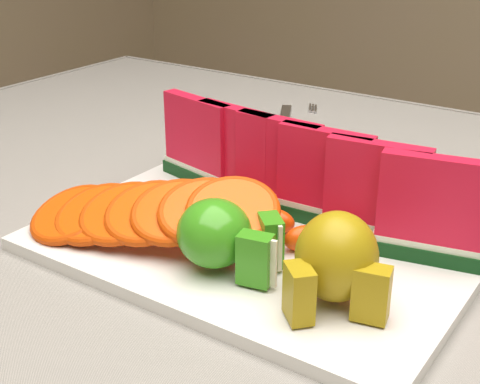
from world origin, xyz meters
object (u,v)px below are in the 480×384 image
(pear_cluster, at_px, (336,261))
(platter, at_px, (263,238))
(apple_cluster, at_px, (223,236))
(fork, at_px, (287,121))

(pear_cluster, bearing_deg, platter, 147.54)
(platter, xyz_separation_m, apple_cluster, (0.01, -0.08, 0.04))
(apple_cluster, distance_m, fork, 0.47)
(apple_cluster, height_order, pear_cluster, pear_cluster)
(pear_cluster, xyz_separation_m, fork, (-0.29, 0.42, -0.05))
(apple_cluster, relative_size, fork, 0.56)
(apple_cluster, bearing_deg, pear_cluster, 3.69)
(pear_cluster, relative_size, fork, 0.53)
(fork, bearing_deg, pear_cluster, -55.27)
(apple_cluster, distance_m, pear_cluster, 0.10)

